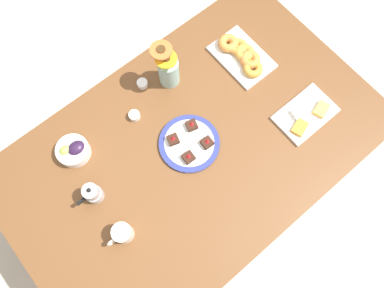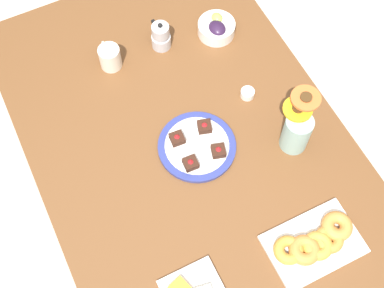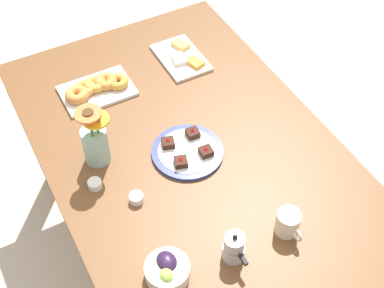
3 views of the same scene
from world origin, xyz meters
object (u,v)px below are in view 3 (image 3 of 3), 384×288
object	(u,v)px
jam_cup_berry	(136,198)
moka_pot	(234,248)
coffee_mug	(288,223)
jam_cup_honey	(95,184)
dining_table	(192,166)
croissant_platter	(96,88)
grape_bowl	(167,270)
flower_vase	(95,142)
cheese_platter	(182,57)
dessert_plate	(187,150)

from	to	relation	value
jam_cup_berry	moka_pot	xyz separation A→B (m)	(0.33, 0.18, 0.03)
coffee_mug	jam_cup_honey	bearing A→B (deg)	-133.62
dining_table	coffee_mug	xyz separation A→B (m)	(0.43, 0.11, 0.13)
croissant_platter	jam_cup_berry	bearing A→B (deg)	-7.93
grape_bowl	jam_cup_honey	size ratio (longest dim) A/B	2.84
dining_table	flower_vase	xyz separation A→B (m)	(-0.12, -0.31, 0.18)
dining_table	moka_pot	bearing A→B (deg)	-11.63
cheese_platter	flower_vase	distance (m)	0.62
jam_cup_berry	grape_bowl	bearing A→B (deg)	-5.84
jam_cup_honey	flower_vase	world-z (taller)	flower_vase
flower_vase	moka_pot	distance (m)	0.60
dining_table	jam_cup_honey	world-z (taller)	jam_cup_honey
dessert_plate	moka_pot	world-z (taller)	moka_pot
coffee_mug	jam_cup_berry	distance (m)	0.50
grape_bowl	flower_vase	xyz separation A→B (m)	(-0.52, -0.01, 0.06)
coffee_mug	flower_vase	size ratio (longest dim) A/B	0.43
jam_cup_berry	flower_vase	xyz separation A→B (m)	(-0.23, -0.04, 0.08)
flower_vase	dessert_plate	bearing A→B (deg)	67.62
dining_table	croissant_platter	world-z (taller)	croissant_platter
dining_table	cheese_platter	xyz separation A→B (m)	(-0.47, 0.20, 0.10)
grape_bowl	cheese_platter	xyz separation A→B (m)	(-0.86, 0.50, -0.02)
cheese_platter	flower_vase	size ratio (longest dim) A/B	1.01
grape_bowl	flower_vase	size ratio (longest dim) A/B	0.53
croissant_platter	jam_cup_honey	world-z (taller)	croissant_platter
dessert_plate	coffee_mug	bearing A→B (deg)	16.03
croissant_platter	jam_cup_berry	size ratio (longest dim) A/B	5.91
dining_table	grape_bowl	distance (m)	0.50
dining_table	jam_cup_honey	xyz separation A→B (m)	(-0.02, -0.36, 0.10)
jam_cup_berry	flower_vase	distance (m)	0.24
flower_vase	moka_pot	size ratio (longest dim) A/B	2.16
grape_bowl	moka_pot	size ratio (longest dim) A/B	1.15
cheese_platter	dessert_plate	xyz separation A→B (m)	(0.47, -0.22, -0.00)
grape_bowl	jam_cup_berry	distance (m)	0.29
croissant_platter	flower_vase	world-z (taller)	flower_vase
cheese_platter	flower_vase	world-z (taller)	flower_vase
cheese_platter	dessert_plate	world-z (taller)	dessert_plate
flower_vase	moka_pot	xyz separation A→B (m)	(0.56, 0.22, -0.04)
cheese_platter	moka_pot	bearing A→B (deg)	-17.95
coffee_mug	flower_vase	distance (m)	0.70
flower_vase	moka_pot	world-z (taller)	flower_vase
cheese_platter	jam_cup_honey	size ratio (longest dim) A/B	5.42
dining_table	grape_bowl	xyz separation A→B (m)	(0.39, -0.29, 0.12)
dining_table	coffee_mug	bearing A→B (deg)	13.96
cheese_platter	jam_cup_honey	bearing A→B (deg)	-51.33
jam_cup_berry	croissant_platter	bearing A→B (deg)	172.07
dining_table	cheese_platter	distance (m)	0.52
grape_bowl	jam_cup_berry	bearing A→B (deg)	174.16
coffee_mug	grape_bowl	size ratio (longest dim) A/B	0.82
dining_table	dessert_plate	bearing A→B (deg)	-104.29
cheese_platter	dessert_plate	bearing A→B (deg)	-25.43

